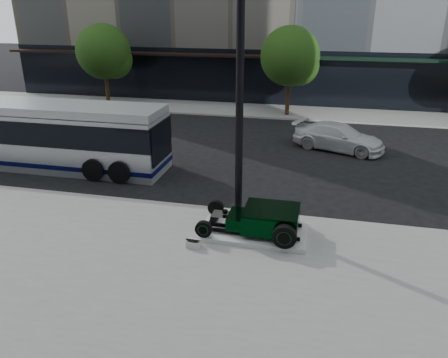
% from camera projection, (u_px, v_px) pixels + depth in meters
% --- Properties ---
extents(ground, '(120.00, 120.00, 0.00)m').
position_uv_depth(ground, '(232.00, 189.00, 17.78)').
color(ground, black).
rests_on(ground, ground).
extents(sidewalk_far, '(70.00, 4.00, 0.12)m').
position_uv_depth(sidewalk_far, '(274.00, 111.00, 30.42)').
color(sidewalk_far, gray).
rests_on(sidewalk_far, ground).
extents(street_trees, '(29.80, 3.80, 5.70)m').
position_uv_depth(street_trees, '(292.00, 59.00, 27.96)').
color(street_trees, black).
rests_on(street_trees, sidewalk_far).
extents(display_plinth, '(3.40, 1.80, 0.15)m').
position_uv_depth(display_plinth, '(254.00, 232.00, 14.06)').
color(display_plinth, silver).
rests_on(display_plinth, sidewalk_near).
extents(hot_rod, '(3.22, 2.00, 0.81)m').
position_uv_depth(hot_rod, '(264.00, 219.00, 13.80)').
color(hot_rod, black).
rests_on(hot_rod, display_plinth).
extents(info_plaque, '(0.42, 0.33, 0.31)m').
position_uv_depth(info_plaque, '(193.00, 243.00, 13.31)').
color(info_plaque, silver).
rests_on(info_plaque, sidewalk_near).
extents(lamppost, '(0.46, 0.46, 8.34)m').
position_uv_depth(lamppost, '(240.00, 108.00, 13.82)').
color(lamppost, black).
rests_on(lamppost, sidewalk_near).
extents(transit_bus, '(12.12, 2.88, 2.92)m').
position_uv_depth(transit_bus, '(38.00, 134.00, 20.00)').
color(transit_bus, '#B5BABF').
rests_on(transit_bus, ground).
extents(white_sedan, '(5.00, 3.32, 1.34)m').
position_uv_depth(white_sedan, '(339.00, 137.00, 22.40)').
color(white_sedan, white).
rests_on(white_sedan, ground).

